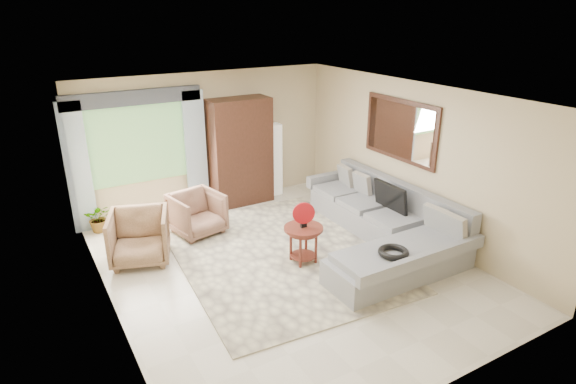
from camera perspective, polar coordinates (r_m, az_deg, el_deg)
ground at (r=7.45m, az=-0.30°, el=-8.75°), size 6.00×6.00×0.00m
area_rug at (r=7.75m, az=-1.19°, el=-7.41°), size 3.28×4.20×0.02m
sectional_sofa at (r=8.14m, az=11.29°, el=-4.23°), size 2.30×3.46×0.90m
tv_screen at (r=8.26m, az=12.04°, el=-0.59°), size 0.14×0.74×0.48m
garden_hose at (r=6.84m, az=12.39°, el=-6.99°), size 0.43×0.43×0.09m
coffee_table at (r=7.41m, az=1.83°, el=-6.18°), size 0.60×0.60×0.60m
red_disc at (r=7.19m, az=1.88°, el=-2.53°), size 0.32×0.16×0.34m
armchair_left at (r=7.76m, az=-17.20°, el=-5.13°), size 1.10×1.12×0.81m
armchair_right at (r=8.46m, az=-10.72°, el=-2.54°), size 0.94×0.96×0.74m
potted_plant at (r=9.06m, az=-21.48°, el=-2.86°), size 0.54×0.50×0.51m
armoire at (r=9.51m, az=-5.69°, el=4.76°), size 1.20×0.55×2.10m
floor_lamp at (r=10.00m, az=-1.61°, el=3.87°), size 0.24×0.24×1.50m
window at (r=9.07m, az=-17.43°, el=5.37°), size 1.80×0.04×1.40m
curtain_left at (r=8.89m, az=-23.67°, el=2.56°), size 0.40×0.08×2.30m
curtain_right at (r=9.33m, az=-10.88°, el=4.79°), size 0.40×0.08×2.30m
valance at (r=8.82m, az=-17.93°, el=10.58°), size 2.40×0.12×0.26m
wall_mirror at (r=8.46m, az=13.14°, el=7.17°), size 0.05×1.70×1.05m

